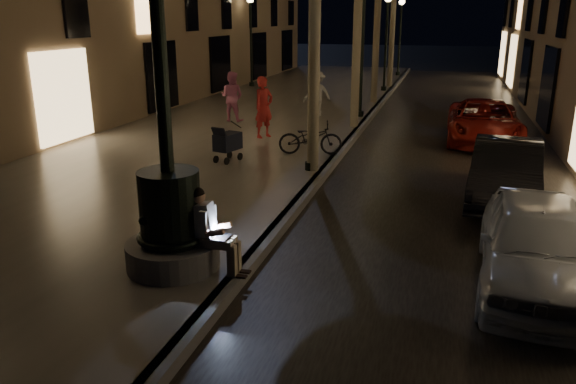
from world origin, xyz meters
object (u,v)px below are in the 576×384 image
(lamp_curb_b, at_px, (363,33))
(pedestrian_pink, at_px, (232,97))
(fountain_lamppost, at_px, (170,203))
(car_second, at_px, (506,172))
(pedestrian_white, at_px, (317,93))
(car_front, at_px, (537,244))
(bicycle, at_px, (310,138))
(car_third, at_px, (484,122))
(lamp_curb_a, at_px, (312,43))
(lamp_curb_d, at_px, (401,26))
(lamp_curb_c, at_px, (387,28))
(pedestrian_red, at_px, (264,107))
(seated_man_laptop, at_px, (209,228))
(lamp_left_b, at_px, (159,33))
(lamp_left_c, at_px, (251,28))
(stroller, at_px, (227,142))

(lamp_curb_b, xyz_separation_m, pedestrian_pink, (-4.28, -2.21, -2.16))
(fountain_lamppost, height_order, car_second, fountain_lamppost)
(fountain_lamppost, height_order, pedestrian_white, fountain_lamppost)
(car_front, relative_size, pedestrian_pink, 2.24)
(pedestrian_pink, distance_m, bicycle, 5.74)
(fountain_lamppost, relative_size, pedestrian_pink, 2.96)
(fountain_lamppost, bearing_deg, car_third, 66.40)
(lamp_curb_a, relative_size, lamp_curb_b, 1.00)
(lamp_curb_a, relative_size, lamp_curb_d, 1.00)
(lamp_curb_c, xyz_separation_m, car_front, (4.52, -20.82, -2.56))
(car_front, xyz_separation_m, pedestrian_red, (-6.83, 8.23, 0.47))
(seated_man_laptop, relative_size, lamp_left_b, 0.27)
(lamp_curb_d, bearing_deg, car_front, -81.08)
(pedestrian_pink, bearing_deg, bicycle, 138.49)
(lamp_left_b, bearing_deg, car_second, -29.92)
(lamp_curb_c, distance_m, lamp_left_c, 7.10)
(seated_man_laptop, distance_m, lamp_curb_a, 6.44)
(car_third, bearing_deg, lamp_curb_a, -128.43)
(lamp_curb_c, xyz_separation_m, pedestrian_red, (-2.31, -12.59, -2.10))
(lamp_curb_a, distance_m, pedestrian_pink, 7.51)
(lamp_curb_a, relative_size, pedestrian_red, 2.56)
(lamp_curb_a, xyz_separation_m, lamp_curb_b, (0.00, 8.00, 0.00))
(lamp_curb_a, height_order, car_third, lamp_curb_a)
(seated_man_laptop, relative_size, lamp_left_c, 0.27)
(lamp_left_b, bearing_deg, stroller, -50.14)
(bicycle, bearing_deg, lamp_curb_a, -179.21)
(lamp_curb_d, relative_size, car_third, 1.02)
(lamp_curb_c, height_order, car_front, lamp_curb_c)
(pedestrian_white, bearing_deg, car_third, 124.91)
(seated_man_laptop, height_order, pedestrian_white, pedestrian_white)
(lamp_curb_c, bearing_deg, lamp_left_b, -125.37)
(seated_man_laptop, xyz_separation_m, lamp_curb_c, (0.09, 22.00, 2.35))
(pedestrian_white, bearing_deg, car_front, 81.72)
(lamp_curb_c, relative_size, car_front, 1.22)
(lamp_curb_c, distance_m, pedestrian_red, 12.97)
(lamp_curb_b, bearing_deg, car_second, -62.81)
(lamp_curb_b, distance_m, lamp_left_c, 10.70)
(car_front, distance_m, car_second, 4.18)
(stroller, height_order, pedestrian_white, pedestrian_white)
(lamp_curb_a, height_order, pedestrian_white, lamp_curb_a)
(fountain_lamppost, relative_size, car_second, 1.32)
(lamp_curb_a, distance_m, car_second, 5.18)
(pedestrian_pink, bearing_deg, car_third, -176.56)
(pedestrian_red, height_order, pedestrian_pink, pedestrian_red)
(fountain_lamppost, distance_m, pedestrian_pink, 12.32)
(stroller, xyz_separation_m, car_front, (6.79, -5.03, -0.05))
(seated_man_laptop, height_order, lamp_curb_a, lamp_curb_a)
(lamp_curb_b, bearing_deg, fountain_lamppost, -92.86)
(fountain_lamppost, relative_size, pedestrian_red, 2.77)
(lamp_left_c, distance_m, pedestrian_white, 10.22)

